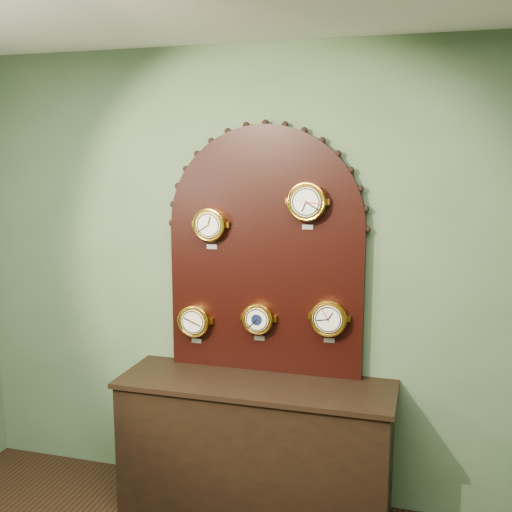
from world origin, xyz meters
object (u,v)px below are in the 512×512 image
(display_board, at_px, (265,243))
(roman_clock, at_px, (210,225))
(tide_clock, at_px, (329,318))
(arabic_clock, at_px, (307,202))
(shop_counter, at_px, (255,450))
(hygrometer, at_px, (194,321))
(barometer, at_px, (258,318))

(display_board, xyz_separation_m, roman_clock, (-0.33, -0.07, 0.11))
(tide_clock, bearing_deg, arabic_clock, -179.90)
(shop_counter, distance_m, hygrometer, 0.86)
(shop_counter, relative_size, roman_clock, 6.25)
(shop_counter, xyz_separation_m, roman_clock, (-0.33, 0.15, 1.34))
(display_board, xyz_separation_m, barometer, (-0.03, -0.07, -0.45))
(display_board, distance_m, barometer, 0.46)
(arabic_clock, distance_m, hygrometer, 1.04)
(shop_counter, relative_size, display_board, 1.05)
(shop_counter, xyz_separation_m, arabic_clock, (0.27, 0.15, 1.49))
(display_board, xyz_separation_m, arabic_clock, (0.27, -0.07, 0.26))
(shop_counter, height_order, display_board, display_board)
(hygrometer, bearing_deg, shop_counter, -19.31)
(roman_clock, bearing_deg, arabic_clock, -0.06)
(display_board, height_order, barometer, display_board)
(shop_counter, height_order, hygrometer, hygrometer)
(hygrometer, relative_size, tide_clock, 0.96)
(shop_counter, xyz_separation_m, barometer, (-0.03, 0.15, 0.77))
(arabic_clock, bearing_deg, barometer, 179.86)
(display_board, relative_size, roman_clock, 5.98)
(arabic_clock, bearing_deg, shop_counter, -150.00)
(display_board, xyz_separation_m, hygrometer, (-0.44, -0.07, -0.50))
(shop_counter, height_order, roman_clock, roman_clock)
(shop_counter, distance_m, arabic_clock, 1.52)
(roman_clock, relative_size, arabic_clock, 0.92)
(roman_clock, relative_size, barometer, 1.05)
(roman_clock, xyz_separation_m, hygrometer, (-0.11, -0.00, -0.61))
(roman_clock, relative_size, tide_clock, 0.95)
(shop_counter, relative_size, tide_clock, 5.94)
(display_board, bearing_deg, barometer, -110.84)
(hygrometer, distance_m, tide_clock, 0.85)
(display_board, bearing_deg, roman_clock, -168.63)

